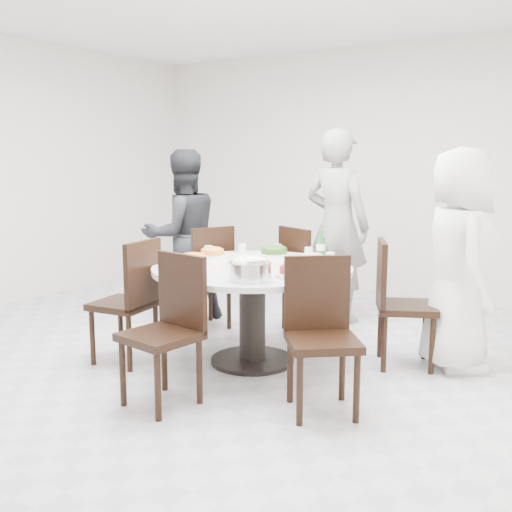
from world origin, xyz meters
The scene contains 22 objects.
floor centered at (0.00, 0.00, 0.00)m, with size 6.00×6.00×0.01m, color silver.
wall_back centered at (0.00, 3.00, 1.40)m, with size 6.00×0.01×2.80m, color silver.
dining_table centered at (0.22, 0.16, 0.38)m, with size 1.50×1.50×0.75m, color silver.
chair_ne centered at (1.21, 0.74, 0.47)m, with size 0.42×0.42×0.95m, color black.
chair_n centered at (0.17, 1.17, 0.47)m, with size 0.42×0.42×0.95m, color black.
chair_nw centered at (-0.69, 0.70, 0.47)m, with size 0.42×0.42×0.95m, color black.
chair_sw centered at (-0.61, -0.37, 0.47)m, with size 0.42×0.42×0.95m, color black.
chair_s centered at (0.19, -0.82, 0.47)m, with size 0.42×0.42×0.95m, color black.
chair_se centered at (1.08, -0.36, 0.47)m, with size 0.42×0.42×0.95m, color black.
diner_right centered at (1.53, 0.91, 0.82)m, with size 0.80×0.52×1.63m, color silver.
diner_middle centered at (0.19, 1.63, 0.91)m, with size 0.66×0.44×1.82m, color black.
diner_left centered at (-1.05, 0.84, 0.81)m, with size 0.79×0.62×1.63m, color black.
dish_greens centered at (0.12, 0.63, 0.79)m, with size 0.28×0.28×0.07m, color white.
dish_pale centered at (0.56, 0.46, 0.78)m, with size 0.24×0.24×0.06m, color white.
dish_orange centered at (-0.26, 0.29, 0.78)m, with size 0.24×0.24×0.06m, color white.
dish_redbrown centered at (0.69, -0.01, 0.79)m, with size 0.28×0.28×0.07m, color white.
dish_tofu centered at (-0.19, -0.04, 0.78)m, with size 0.26×0.26×0.07m, color white.
rice_bowl centered at (0.49, -0.28, 0.81)m, with size 0.28×0.28×0.12m, color silver.
soup_bowl centered at (-0.07, -0.27, 0.79)m, with size 0.26×0.26×0.08m, color white.
beverage_bottle centered at (0.51, 0.69, 0.87)m, with size 0.07×0.07×0.24m, color #2B6C34.
tea_cups centered at (0.20, 0.75, 0.79)m, with size 0.07×0.07×0.08m, color white.
chopsticks centered at (0.25, 0.86, 0.76)m, with size 0.24×0.04×0.01m, color tan, non-canonical shape.
Camera 1 is at (2.69, -3.49, 1.56)m, focal length 42.00 mm.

